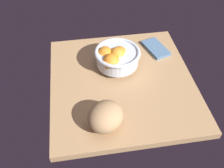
% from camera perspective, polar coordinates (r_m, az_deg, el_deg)
% --- Properties ---
extents(ground_plane, '(0.64, 0.61, 0.03)m').
position_cam_1_polar(ground_plane, '(1.11, 2.25, 0.30)').
color(ground_plane, tan).
extents(fruit_bowl, '(0.20, 0.20, 0.11)m').
position_cam_1_polar(fruit_bowl, '(1.12, 0.89, 6.06)').
color(fruit_bowl, silver).
rests_on(fruit_bowl, ground).
extents(bread_loaf, '(0.19, 0.18, 0.09)m').
position_cam_1_polar(bread_loaf, '(0.91, -1.49, -7.30)').
color(bread_loaf, tan).
rests_on(bread_loaf, ground).
extents(napkin_folded, '(0.16, 0.12, 0.02)m').
position_cam_1_polar(napkin_folded, '(1.27, 9.74, 7.91)').
color(napkin_folded, slate).
rests_on(napkin_folded, ground).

